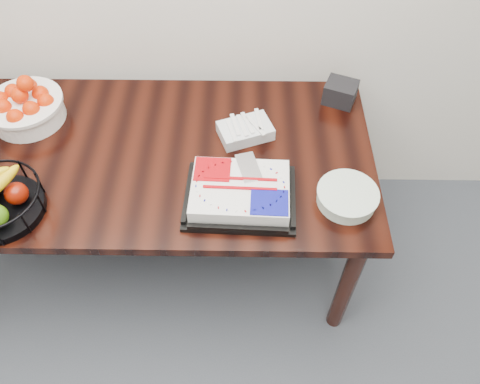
{
  "coord_description": "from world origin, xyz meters",
  "views": [
    {
      "loc": [
        0.39,
        0.73,
        2.11
      ],
      "look_at": [
        0.38,
        1.74,
        0.83
      ],
      "focal_mm": 35.0,
      "sensor_mm": 36.0,
      "label": 1
    }
  ],
  "objects_px": {
    "tangerine_bowl": "(23,103)",
    "napkin_box": "(340,92)",
    "table": "(150,166)",
    "cake_tray": "(240,193)",
    "plate_stack": "(347,197)"
  },
  "relations": [
    {
      "from": "table",
      "to": "cake_tray",
      "type": "distance_m",
      "value": 0.46
    },
    {
      "from": "cake_tray",
      "to": "plate_stack",
      "type": "distance_m",
      "value": 0.39
    },
    {
      "from": "table",
      "to": "napkin_box",
      "type": "relative_size",
      "value": 13.78
    },
    {
      "from": "plate_stack",
      "to": "tangerine_bowl",
      "type": "bearing_deg",
      "value": 161.79
    },
    {
      "from": "cake_tray",
      "to": "tangerine_bowl",
      "type": "height_order",
      "value": "tangerine_bowl"
    },
    {
      "from": "tangerine_bowl",
      "to": "cake_tray",
      "type": "bearing_deg",
      "value": -24.93
    },
    {
      "from": "table",
      "to": "cake_tray",
      "type": "height_order",
      "value": "cake_tray"
    },
    {
      "from": "tangerine_bowl",
      "to": "napkin_box",
      "type": "bearing_deg",
      "value": 5.79
    },
    {
      "from": "plate_stack",
      "to": "table",
      "type": "bearing_deg",
      "value": 162.85
    },
    {
      "from": "table",
      "to": "tangerine_bowl",
      "type": "relative_size",
      "value": 5.68
    },
    {
      "from": "cake_tray",
      "to": "napkin_box",
      "type": "xyz_separation_m",
      "value": [
        0.42,
        0.55,
        0.01
      ]
    },
    {
      "from": "plate_stack",
      "to": "napkin_box",
      "type": "relative_size",
      "value": 1.71
    },
    {
      "from": "tangerine_bowl",
      "to": "napkin_box",
      "type": "height_order",
      "value": "tangerine_bowl"
    },
    {
      "from": "plate_stack",
      "to": "cake_tray",
      "type": "bearing_deg",
      "value": 179.16
    },
    {
      "from": "plate_stack",
      "to": "napkin_box",
      "type": "xyz_separation_m",
      "value": [
        0.04,
        0.55,
        0.02
      ]
    }
  ]
}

